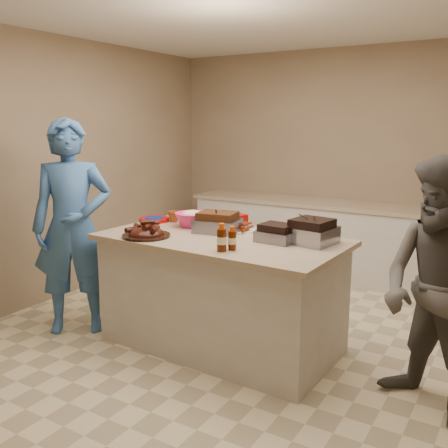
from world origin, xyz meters
The scene contains 20 objects.
room centered at (0.00, 0.00, 0.00)m, with size 4.50×5.00×2.70m, color #8F795C, non-canonical shape.
back_counter centered at (0.00, 2.20, 0.45)m, with size 3.60×0.64×0.90m, color beige, non-canonical shape.
island centered at (-0.13, -0.12, 0.00)m, with size 1.96×1.03×0.93m, color beige, non-canonical shape.
rib_platter centered at (-0.66, -0.42, 0.93)m, with size 0.39×0.39×0.16m, color #391109, non-canonical shape.
pulled_pork_tray centered at (-0.26, 0.03, 0.93)m, with size 0.36×0.27×0.11m, color #47230F.
brisket_tray centered at (0.31, -0.02, 0.93)m, with size 0.29×0.24×0.09m, color black.
roasting_pan centered at (0.56, 0.07, 0.93)m, with size 0.32×0.32×0.13m, color gray.
coleslaw_bowl centered at (-0.57, 0.10, 0.93)m, with size 0.31×0.31×0.21m, color #FA2F83, non-canonical shape.
sausage_plate centered at (-0.12, 0.16, 0.93)m, with size 0.27×0.27×0.04m, color silver.
mac_cheese_dish centered at (0.42, 0.24, 0.93)m, with size 0.29×0.21×0.08m, color #FFA921.
bbq_bottle_a centered at (0.15, -0.42, 0.93)m, with size 0.06×0.06×0.17m, color #441602.
bbq_bottle_b centered at (0.10, -0.49, 0.93)m, with size 0.07×0.07×0.20m, color #441602.
mustard_bottle centered at (-0.19, 0.04, 0.93)m, with size 0.05×0.05×0.13m, color yellow.
sauce_bowl centered at (-0.14, 0.18, 0.93)m, with size 0.14×0.05×0.14m, color silver.
plate_stack_large centered at (-1.01, 0.11, 0.93)m, with size 0.28×0.28×0.03m, color #980605.
plate_stack_small centered at (-0.89, -0.11, 0.93)m, with size 0.16×0.16×0.02m, color #980605.
plastic_cup centered at (-0.83, 0.18, 0.93)m, with size 0.11×0.10×0.11m, color brown.
basket_stack centered at (-0.27, 0.30, 0.93)m, with size 0.22×0.17×0.11m, color #980605.
guest_blue centered at (-1.41, -0.50, 0.00)m, with size 0.68×1.88×0.45m, color #3865A3.
guest_gray centered at (1.54, -0.27, 0.00)m, with size 0.80×1.65×0.62m, color #54514B.
Camera 1 is at (1.92, -3.43, 1.84)m, focal length 40.00 mm.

